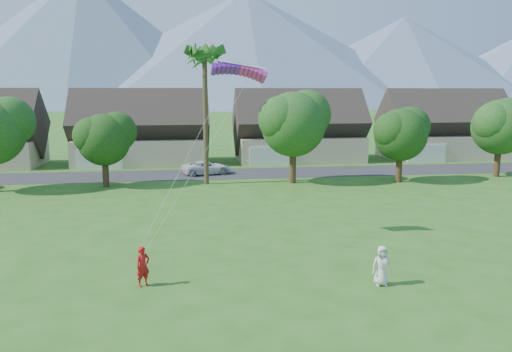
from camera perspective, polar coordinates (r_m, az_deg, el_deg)
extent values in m
plane|color=#2D6019|center=(19.35, 4.32, -16.20)|extent=(500.00, 500.00, 0.00)
cube|color=#2D2D30|center=(51.83, -3.71, 0.25)|extent=(90.00, 7.00, 0.01)
imported|color=red|center=(22.65, -12.80, -10.03)|extent=(0.78, 0.73, 1.79)
imported|color=silver|center=(22.87, 14.19, -9.90)|extent=(0.92, 0.65, 1.78)
imported|color=silver|center=(51.62, -5.67, 0.97)|extent=(5.46, 3.50, 1.40)
cone|color=slate|center=(282.94, -19.06, 14.49)|extent=(190.00, 190.00, 70.00)
cone|color=slate|center=(279.97, -1.11, 14.24)|extent=(240.00, 240.00, 62.00)
cone|color=slate|center=(303.87, 16.41, 12.36)|extent=(200.00, 200.00, 50.00)
cube|color=beige|center=(60.62, -12.91, 2.81)|extent=(15.00, 8.00, 3.00)
cube|color=#382D28|center=(60.34, -13.03, 5.91)|extent=(15.75, 8.15, 8.15)
cube|color=silver|center=(57.19, -17.43, 1.82)|extent=(4.80, 0.12, 2.20)
cube|color=beige|center=(61.96, 4.90, 3.17)|extent=(15.00, 8.00, 3.00)
cube|color=#382D28|center=(61.68, 4.94, 6.20)|extent=(15.75, 8.15, 8.15)
cube|color=silver|center=(57.23, 1.70, 2.26)|extent=(4.80, 0.12, 2.20)
cube|color=beige|center=(68.74, 20.56, 3.22)|extent=(15.00, 8.00, 3.00)
cube|color=#382D28|center=(68.49, 20.72, 5.95)|extent=(15.75, 8.15, 8.15)
cube|color=silver|center=(63.26, 18.93, 2.45)|extent=(4.80, 0.12, 2.20)
cylinder|color=#47301C|center=(46.65, -16.80, 0.16)|extent=(0.56, 0.56, 2.18)
sphere|color=#214916|center=(46.26, -16.99, 3.98)|extent=(4.62, 4.62, 4.62)
cylinder|color=#47301C|center=(46.59, 4.21, 0.93)|extent=(0.62, 0.62, 2.82)
sphere|color=#214916|center=(46.16, 4.28, 5.90)|extent=(5.98, 5.98, 5.98)
cylinder|color=#47301C|center=(48.80, 16.02, 0.67)|extent=(0.58, 0.58, 2.30)
sphere|color=#214916|center=(48.42, 16.20, 4.55)|extent=(4.90, 4.90, 4.90)
cylinder|color=#47301C|center=(55.42, 25.84, 1.25)|extent=(0.60, 0.60, 2.56)
sphere|color=#214916|center=(55.06, 26.12, 5.03)|extent=(5.44, 5.44, 5.44)
cylinder|color=#4C3D26|center=(45.60, -5.79, 6.52)|extent=(0.44, 0.44, 12.00)
sphere|color=#286021|center=(45.70, -5.92, 14.43)|extent=(3.00, 3.00, 3.00)
cube|color=purple|center=(27.99, -3.47, 12.09)|extent=(1.51, 1.03, 0.50)
cube|color=#D628A7|center=(28.15, -0.38, 12.10)|extent=(1.51, 1.03, 0.50)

